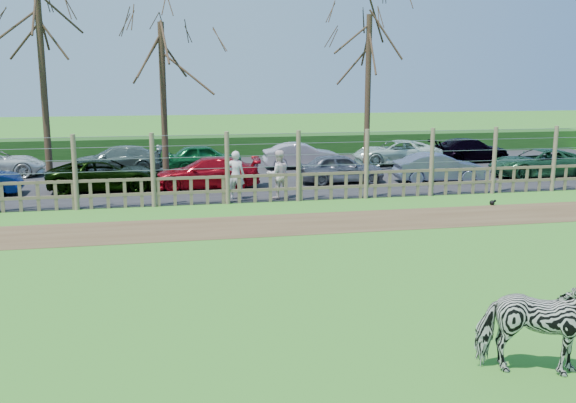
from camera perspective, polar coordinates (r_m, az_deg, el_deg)
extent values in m
plane|color=#5CA83F|center=(14.61, -1.89, -6.25)|extent=(120.00, 120.00, 0.00)
cube|color=brown|center=(18.91, -4.19, -2.23)|extent=(34.00, 2.80, 0.01)
cube|color=#232326|center=(28.68, -6.79, 2.34)|extent=(44.00, 13.00, 0.04)
cube|color=#1E4716|center=(35.53, -7.78, 4.87)|extent=(46.00, 2.00, 1.10)
cube|color=brown|center=(22.22, -5.38, 0.94)|extent=(30.00, 0.06, 0.10)
cube|color=brown|center=(22.14, -5.40, 2.21)|extent=(30.00, 0.06, 0.10)
cylinder|color=brown|center=(22.13, -18.40, 2.47)|extent=(0.16, 0.16, 2.50)
cylinder|color=brown|center=(21.97, -11.92, 2.74)|extent=(0.16, 0.16, 2.50)
cylinder|color=brown|center=(22.09, -5.42, 2.98)|extent=(0.16, 0.16, 2.50)
cylinder|color=brown|center=(22.50, 0.93, 3.17)|extent=(0.16, 0.16, 2.50)
cylinder|color=brown|center=(23.16, 6.99, 3.32)|extent=(0.16, 0.16, 2.50)
cylinder|color=brown|center=(24.07, 12.66, 3.43)|extent=(0.16, 0.16, 2.50)
cylinder|color=brown|center=(25.19, 17.86, 3.49)|extent=(0.16, 0.16, 2.50)
cylinder|color=brown|center=(26.51, 22.59, 3.53)|extent=(0.16, 0.16, 2.50)
cylinder|color=gray|center=(22.09, -5.42, 2.98)|extent=(30.00, 0.02, 0.02)
cylinder|color=gray|center=(22.04, -5.44, 4.01)|extent=(30.00, 0.02, 0.02)
cylinder|color=gray|center=(22.00, -5.46, 5.04)|extent=(30.00, 0.02, 0.02)
cylinder|color=gray|center=(21.96, -5.47, 5.95)|extent=(30.00, 0.02, 0.02)
cylinder|color=#3D2B1E|center=(26.59, -20.87, 9.09)|extent=(0.26, 0.26, 7.50)
cylinder|color=#3D2B1E|center=(27.27, -11.00, 8.59)|extent=(0.26, 0.26, 6.50)
cylinder|color=#3D2B1E|center=(29.29, 7.10, 9.36)|extent=(0.26, 0.26, 7.00)
imported|color=gray|center=(10.23, 21.59, -10.31)|extent=(1.97, 1.37, 1.52)
imported|color=silver|center=(22.80, -4.66, 2.36)|extent=(0.72, 0.58, 1.72)
imported|color=silver|center=(22.88, -0.87, 2.43)|extent=(0.89, 0.72, 1.72)
sphere|color=black|center=(23.03, 17.68, -0.10)|extent=(0.17, 0.17, 0.17)
sphere|color=black|center=(23.07, 17.92, 0.06)|extent=(0.09, 0.09, 0.09)
imported|color=black|center=(25.45, -15.88, 2.29)|extent=(4.32, 2.01, 1.20)
imported|color=maroon|center=(25.18, -7.21, 2.54)|extent=(4.26, 2.02, 1.20)
imported|color=#595C68|center=(26.35, 4.69, 2.97)|extent=(3.54, 1.45, 1.20)
imported|color=#505972|center=(27.12, 13.27, 2.94)|extent=(3.75, 1.63, 1.20)
imported|color=#1F4D2E|center=(29.92, 21.43, 3.21)|extent=(4.42, 2.22, 1.20)
imported|color=#4F625A|center=(30.03, -15.00, 3.63)|extent=(4.14, 1.68, 1.20)
imported|color=#0E5926|center=(30.00, -7.43, 3.91)|extent=(3.59, 1.60, 1.20)
imported|color=#C0AFBC|center=(30.41, 1.23, 4.09)|extent=(3.69, 1.41, 1.20)
imported|color=silver|center=(32.12, 9.60, 4.32)|extent=(4.52, 2.48, 1.20)
imported|color=black|center=(33.95, 15.87, 4.41)|extent=(4.30, 2.14, 1.20)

